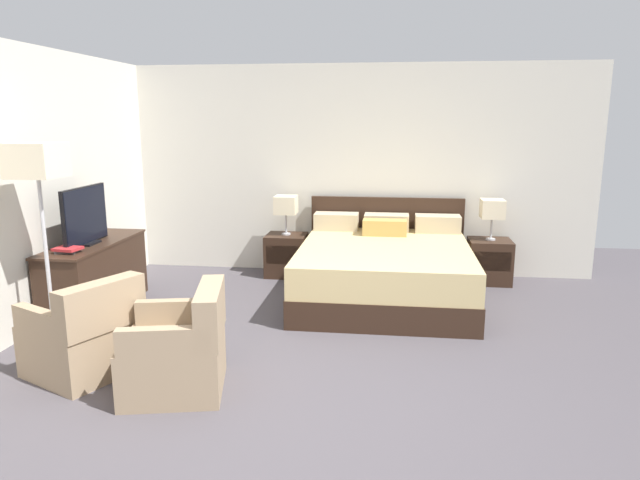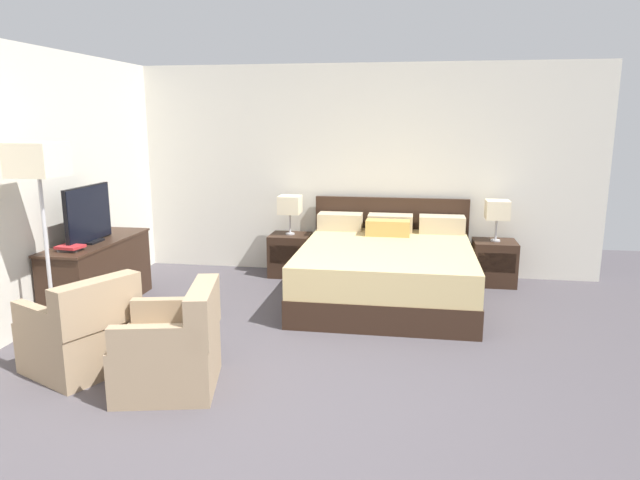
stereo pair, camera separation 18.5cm
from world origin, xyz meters
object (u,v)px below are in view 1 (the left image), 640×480
at_px(bed, 385,269).
at_px(table_lamp_left, 286,205).
at_px(nightstand_left, 286,255).
at_px(armchair_by_window, 86,338).
at_px(table_lamp_right, 492,209).
at_px(floor_lamp, 38,173).
at_px(tv, 85,217).
at_px(dresser, 95,275).
at_px(armchair_companion, 180,352).
at_px(book_red_cover, 67,251).
at_px(nightstand_right, 489,261).
at_px(book_blue_cover, 68,249).

relative_size(bed, table_lamp_left, 4.44).
height_order(nightstand_left, armchair_by_window, armchair_by_window).
relative_size(nightstand_left, table_lamp_right, 1.08).
distance_m(bed, floor_lamp, 3.47).
relative_size(nightstand_left, tv, 0.68).
distance_m(dresser, floor_lamp, 1.52).
distance_m(armchair_companion, floor_lamp, 1.88).
height_order(bed, dresser, bed).
bearing_deg(book_red_cover, dresser, 91.69).
relative_size(nightstand_left, nightstand_right, 1.00).
bearing_deg(armchair_by_window, floor_lamp, 142.21).
distance_m(table_lamp_right, dresser, 4.43).
relative_size(dresser, floor_lamp, 0.83).
bearing_deg(table_lamp_left, book_blue_cover, -129.51).
bearing_deg(tv, table_lamp_left, 44.40).
bearing_deg(nightstand_left, bed, -32.05).
bearing_deg(table_lamp_left, bed, -32.10).
bearing_deg(dresser, nightstand_right, 20.47).
height_order(table_lamp_left, table_lamp_right, same).
distance_m(table_lamp_left, armchair_companion, 3.19).
relative_size(armchair_by_window, armchair_companion, 1.12).
distance_m(table_lamp_right, book_blue_cover, 4.57).
distance_m(dresser, tv, 0.62).
height_order(nightstand_right, tv, tv).
height_order(nightstand_left, floor_lamp, floor_lamp).
xyz_separation_m(tv, armchair_by_window, (0.68, -1.32, -0.70)).
xyz_separation_m(book_red_cover, armchair_by_window, (0.67, -0.94, -0.44)).
bearing_deg(armchair_by_window, table_lamp_right, 40.63).
xyz_separation_m(nightstand_right, book_red_cover, (-4.11, -2.01, 0.46)).
bearing_deg(nightstand_right, tv, -158.32).
height_order(table_lamp_left, dresser, table_lamp_left).
relative_size(bed, book_red_cover, 11.66).
bearing_deg(tv, book_red_cover, -88.25).
bearing_deg(table_lamp_left, nightstand_right, -0.03).
height_order(tv, book_blue_cover, tv).
height_order(dresser, book_blue_cover, book_blue_cover).
relative_size(table_lamp_right, dresser, 0.34).
height_order(armchair_companion, floor_lamp, floor_lamp).
height_order(nightstand_right, table_lamp_left, table_lamp_left).
relative_size(dresser, armchair_companion, 1.74).
bearing_deg(book_red_cover, tv, 91.75).
xyz_separation_m(nightstand_right, book_blue_cover, (-4.11, -2.01, 0.49)).
bearing_deg(nightstand_left, armchair_companion, -93.43).
relative_size(bed, nightstand_right, 4.13).
height_order(nightstand_left, table_lamp_right, table_lamp_right).
xyz_separation_m(nightstand_right, floor_lamp, (-3.96, -2.55, 1.23)).
distance_m(bed, nightstand_right, 1.45).
xyz_separation_m(table_lamp_left, floor_lamp, (-1.52, -2.55, 0.61)).
distance_m(nightstand_left, book_blue_cover, 2.65).
bearing_deg(book_blue_cover, book_red_cover, 180.00).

